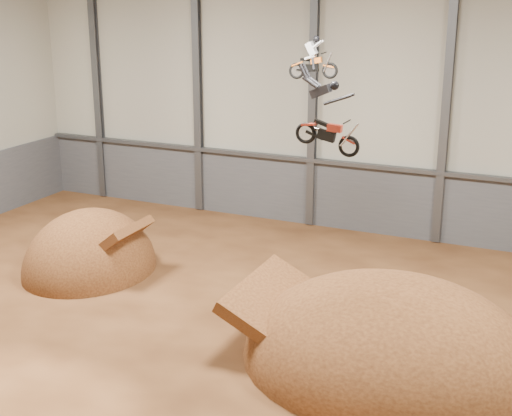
% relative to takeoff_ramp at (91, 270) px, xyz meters
% --- Properties ---
extents(floor, '(40.00, 40.00, 0.00)m').
position_rel_takeoff_ramp_xyz_m(floor, '(10.02, -4.59, 0.00)').
color(floor, '#432412').
rests_on(floor, ground).
extents(back_wall, '(40.00, 0.10, 14.00)m').
position_rel_takeoff_ramp_xyz_m(back_wall, '(10.02, 10.41, 7.00)').
color(back_wall, '#ACA998').
rests_on(back_wall, ground).
extents(lower_band_back, '(39.80, 0.18, 3.50)m').
position_rel_takeoff_ramp_xyz_m(lower_band_back, '(10.02, 10.31, 1.75)').
color(lower_band_back, '#4C4E53').
rests_on(lower_band_back, ground).
extents(steel_rail, '(39.80, 0.35, 0.20)m').
position_rel_takeoff_ramp_xyz_m(steel_rail, '(10.02, 10.16, 3.55)').
color(steel_rail, '#47494F').
rests_on(steel_rail, lower_band_back).
extents(steel_column_0, '(0.40, 0.36, 13.90)m').
position_rel_takeoff_ramp_xyz_m(steel_column_0, '(-6.65, 10.21, 7.00)').
color(steel_column_0, '#47494F').
rests_on(steel_column_0, ground).
extents(steel_column_1, '(0.40, 0.36, 13.90)m').
position_rel_takeoff_ramp_xyz_m(steel_column_1, '(0.02, 10.21, 7.00)').
color(steel_column_1, '#47494F').
rests_on(steel_column_1, ground).
extents(steel_column_2, '(0.40, 0.36, 13.90)m').
position_rel_takeoff_ramp_xyz_m(steel_column_2, '(6.68, 10.21, 7.00)').
color(steel_column_2, '#47494F').
rests_on(steel_column_2, ground).
extents(steel_column_3, '(0.40, 0.36, 13.90)m').
position_rel_takeoff_ramp_xyz_m(steel_column_3, '(13.35, 10.21, 7.00)').
color(steel_column_3, '#47494F').
rests_on(steel_column_3, ground).
extents(takeoff_ramp, '(5.58, 6.44, 5.58)m').
position_rel_takeoff_ramp_xyz_m(takeoff_ramp, '(0.00, 0.00, 0.00)').
color(takeoff_ramp, '#432310').
rests_on(takeoff_ramp, ground).
extents(landing_ramp, '(10.05, 8.89, 5.80)m').
position_rel_takeoff_ramp_xyz_m(landing_ramp, '(14.25, -2.64, 0.00)').
color(landing_ramp, '#432310').
rests_on(landing_ramp, ground).
extents(fmx_rider_a, '(2.03, 0.82, 1.83)m').
position_rel_takeoff_ramp_xyz_m(fmx_rider_a, '(9.69, 1.87, 9.65)').
color(fmx_rider_a, '#CB611E').
extents(fmx_rider_b, '(3.28, 0.84, 2.97)m').
position_rel_takeoff_ramp_xyz_m(fmx_rider_b, '(11.89, -3.03, 8.41)').
color(fmx_rider_b, '#B82D1B').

